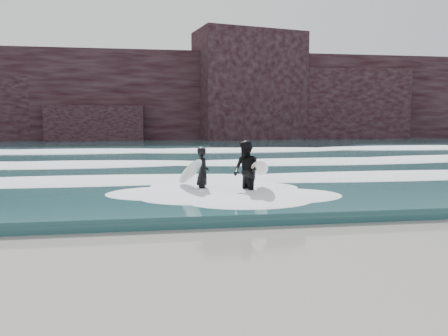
{
  "coord_description": "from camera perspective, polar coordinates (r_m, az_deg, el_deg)",
  "views": [
    {
      "loc": [
        -1.76,
        -6.69,
        2.48
      ],
      "look_at": [
        0.33,
        6.59,
        1.0
      ],
      "focal_mm": 35.0,
      "sensor_mm": 36.0,
      "label": 1
    }
  ],
  "objects": [
    {
      "name": "ground",
      "position": [
        7.35,
        5.61,
        -13.45
      ],
      "size": [
        120.0,
        120.0,
        0.0
      ],
      "primitive_type": "plane",
      "color": "#826C52",
      "rests_on": "ground"
    },
    {
      "name": "sea",
      "position": [
        35.81,
        -6.11,
        2.5
      ],
      "size": [
        90.0,
        52.0,
        0.3
      ],
      "primitive_type": "cube",
      "color": "#1E4A4E",
      "rests_on": "ground"
    },
    {
      "name": "headland",
      "position": [
        52.78,
        -7.11,
        8.96
      ],
      "size": [
        70.0,
        9.0,
        10.0
      ],
      "primitive_type": "cube",
      "color": "black",
      "rests_on": "ground"
    },
    {
      "name": "foam_near",
      "position": [
        15.93,
        -2.52,
        -1.23
      ],
      "size": [
        60.0,
        3.2,
        0.2
      ],
      "primitive_type": "ellipsoid",
      "color": "white",
      "rests_on": "sea"
    },
    {
      "name": "foam_mid",
      "position": [
        22.85,
        -4.49,
        1.08
      ],
      "size": [
        60.0,
        4.0,
        0.24
      ],
      "primitive_type": "ellipsoid",
      "color": "white",
      "rests_on": "sea"
    },
    {
      "name": "foam_far",
      "position": [
        31.81,
        -5.76,
        2.58
      ],
      "size": [
        60.0,
        4.8,
        0.3
      ],
      "primitive_type": "ellipsoid",
      "color": "white",
      "rests_on": "sea"
    },
    {
      "name": "surfer_left",
      "position": [
        13.85,
        -3.1,
        -0.6
      ],
      "size": [
        1.07,
        1.75,
        1.63
      ],
      "color": "black",
      "rests_on": "ground"
    },
    {
      "name": "surfer_right",
      "position": [
        13.27,
        3.05,
        -0.4
      ],
      "size": [
        1.4,
        1.97,
        1.86
      ],
      "color": "black",
      "rests_on": "ground"
    }
  ]
}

